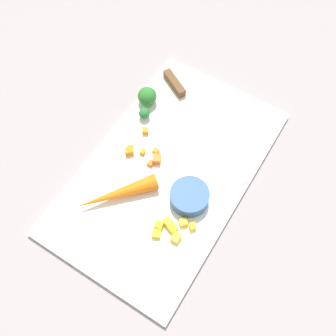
% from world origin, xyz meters
% --- Properties ---
extents(ground_plane, '(4.00, 4.00, 0.00)m').
position_xyz_m(ground_plane, '(0.00, 0.00, 0.00)').
color(ground_plane, gray).
extents(cutting_board, '(0.53, 0.32, 0.01)m').
position_xyz_m(cutting_board, '(0.00, 0.00, 0.01)').
color(cutting_board, white).
rests_on(cutting_board, ground_plane).
extents(prep_bowl, '(0.08, 0.08, 0.03)m').
position_xyz_m(prep_bowl, '(-0.03, -0.07, 0.03)').
color(prep_bowl, '#2E5487').
rests_on(prep_bowl, cutting_board).
extents(chef_knife, '(0.18, 0.30, 0.02)m').
position_xyz_m(chef_knife, '(0.17, 0.05, 0.02)').
color(chef_knife, silver).
rests_on(chef_knife, cutting_board).
extents(whole_carrot, '(0.15, 0.13, 0.03)m').
position_xyz_m(whole_carrot, '(-0.11, 0.05, 0.03)').
color(whole_carrot, orange).
rests_on(whole_carrot, cutting_board).
extents(carrot_dice_0, '(0.01, 0.01, 0.01)m').
position_xyz_m(carrot_dice_0, '(0.01, 0.07, 0.02)').
color(carrot_dice_0, orange).
rests_on(carrot_dice_0, cutting_board).
extents(carrot_dice_1, '(0.01, 0.01, 0.01)m').
position_xyz_m(carrot_dice_1, '(0.02, 0.04, 0.02)').
color(carrot_dice_1, orange).
rests_on(carrot_dice_1, cutting_board).
extents(carrot_dice_2, '(0.02, 0.02, 0.02)m').
position_xyz_m(carrot_dice_2, '(-0.01, 0.09, 0.02)').
color(carrot_dice_2, orange).
rests_on(carrot_dice_2, cutting_board).
extents(carrot_dice_3, '(0.02, 0.02, 0.01)m').
position_xyz_m(carrot_dice_3, '(0.05, 0.09, 0.02)').
color(carrot_dice_3, orange).
rests_on(carrot_dice_3, cutting_board).
extents(carrot_dice_4, '(0.02, 0.02, 0.02)m').
position_xyz_m(carrot_dice_4, '(0.01, 0.03, 0.02)').
color(carrot_dice_4, orange).
rests_on(carrot_dice_4, cutting_board).
extents(carrot_dice_5, '(0.02, 0.02, 0.01)m').
position_xyz_m(carrot_dice_5, '(0.00, 0.10, 0.02)').
color(carrot_dice_5, orange).
rests_on(carrot_dice_5, cutting_board).
extents(carrot_dice_6, '(0.01, 0.01, 0.01)m').
position_xyz_m(carrot_dice_6, '(-0.01, 0.04, 0.02)').
color(carrot_dice_6, orange).
rests_on(carrot_dice_6, cutting_board).
extents(pepper_dice_0, '(0.02, 0.02, 0.01)m').
position_xyz_m(pepper_dice_0, '(-0.11, -0.08, 0.02)').
color(pepper_dice_0, yellow).
rests_on(pepper_dice_0, cutting_board).
extents(pepper_dice_1, '(0.02, 0.02, 0.01)m').
position_xyz_m(pepper_dice_1, '(-0.11, -0.05, 0.02)').
color(pepper_dice_1, yellow).
rests_on(pepper_dice_1, cutting_board).
extents(pepper_dice_2, '(0.02, 0.02, 0.01)m').
position_xyz_m(pepper_dice_2, '(-0.10, -0.06, 0.02)').
color(pepper_dice_2, yellow).
rests_on(pepper_dice_2, cutting_board).
extents(pepper_dice_3, '(0.02, 0.02, 0.01)m').
position_xyz_m(pepper_dice_3, '(-0.13, -0.06, 0.02)').
color(pepper_dice_3, yellow).
rests_on(pepper_dice_3, cutting_board).
extents(pepper_dice_4, '(0.02, 0.02, 0.01)m').
position_xyz_m(pepper_dice_4, '(-0.08, -0.09, 0.02)').
color(pepper_dice_4, yellow).
rests_on(pepper_dice_4, cutting_board).
extents(pepper_dice_5, '(0.02, 0.02, 0.01)m').
position_xyz_m(pepper_dice_5, '(-0.08, -0.11, 0.02)').
color(pepper_dice_5, yellow).
rests_on(pepper_dice_5, cutting_board).
extents(pepper_dice_6, '(0.02, 0.02, 0.01)m').
position_xyz_m(pepper_dice_6, '(-0.12, -0.09, 0.02)').
color(pepper_dice_6, yellow).
rests_on(pepper_dice_6, cutting_board).
extents(broccoli_floret_0, '(0.04, 0.04, 0.04)m').
position_xyz_m(broccoli_floret_0, '(0.12, 0.13, 0.03)').
color(broccoli_floret_0, '#83B657').
rests_on(broccoli_floret_0, cutting_board).
extents(broccoli_floret_1, '(0.02, 0.02, 0.03)m').
position_xyz_m(broccoli_floret_1, '(0.08, 0.12, 0.03)').
color(broccoli_floret_1, '#95BE58').
rests_on(broccoli_floret_1, cutting_board).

